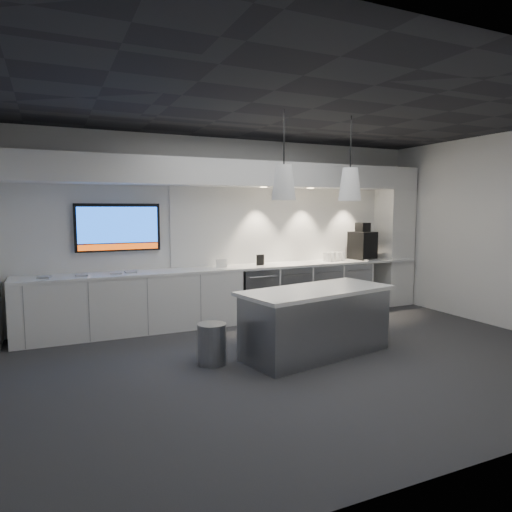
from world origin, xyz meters
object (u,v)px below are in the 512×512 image
wall_tv (118,228)px  coffee_machine (363,244)px  bin (212,344)px  island (316,321)px

wall_tv → coffee_machine: (4.36, -0.25, -0.38)m
bin → wall_tv: bearing=109.7°
wall_tv → bin: bearing=-70.3°
coffee_machine → island: bearing=-145.3°
bin → coffee_machine: 4.16m
wall_tv → coffee_machine: 4.39m
island → coffee_machine: bearing=31.0°
bin → island: bearing=-8.9°
wall_tv → coffee_machine: size_ratio=1.83×
bin → coffee_machine: bearing=27.3°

